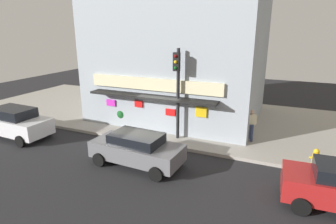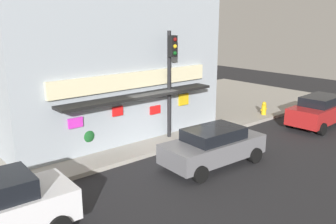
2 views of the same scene
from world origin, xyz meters
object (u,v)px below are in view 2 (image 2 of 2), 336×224
at_px(fire_hydrant, 264,108).
at_px(parked_car_red, 320,110).
at_px(traffic_light, 171,71).
at_px(parked_car_grey, 213,146).
at_px(potted_plant_by_doorway, 86,136).
at_px(trash_can, 168,120).
at_px(pedestrian, 205,101).

xyz_separation_m(fire_hydrant, parked_car_red, (0.86, -2.98, 0.31)).
height_order(traffic_light, parked_car_grey, traffic_light).
xyz_separation_m(traffic_light, parked_car_red, (7.81, -3.41, -2.52)).
bearing_deg(parked_car_grey, fire_hydrant, 21.06).
relative_size(traffic_light, fire_hydrant, 6.41).
bearing_deg(potted_plant_by_doorway, fire_hydrant, -6.36).
bearing_deg(trash_can, parked_car_red, -34.25).
relative_size(trash_can, parked_car_grey, 0.17).
bearing_deg(parked_car_grey, pedestrian, 46.95).
distance_m(trash_can, pedestrian, 2.93).
xyz_separation_m(pedestrian, parked_car_grey, (-4.47, -4.78, -0.34)).
relative_size(traffic_light, potted_plant_by_doorway, 4.24).
bearing_deg(trash_can, fire_hydrant, -15.73).
relative_size(traffic_light, pedestrian, 2.85).
bearing_deg(pedestrian, potted_plant_by_doorway, -175.43).
bearing_deg(parked_car_grey, parked_car_red, -0.35).
bearing_deg(fire_hydrant, parked_car_grey, -158.94).
distance_m(traffic_light, fire_hydrant, 7.51).
distance_m(trash_can, potted_plant_by_doorway, 5.02).
height_order(traffic_light, trash_can, traffic_light).
bearing_deg(pedestrian, parked_car_red, -50.38).
relative_size(potted_plant_by_doorway, parked_car_red, 0.26).
bearing_deg(fire_hydrant, parked_car_red, -73.89).
xyz_separation_m(pedestrian, parked_car_red, (4.00, -4.83, -0.29)).
height_order(potted_plant_by_doorway, parked_car_grey, parked_car_grey).
bearing_deg(potted_plant_by_doorway, traffic_light, -11.22).
relative_size(traffic_light, parked_car_red, 1.11).
relative_size(fire_hydrant, potted_plant_by_doorway, 0.66).
bearing_deg(potted_plant_by_doorway, trash_can, 5.32).
relative_size(trash_can, potted_plant_by_doorway, 0.64).
xyz_separation_m(trash_can, pedestrian, (2.86, 0.16, 0.59)).
bearing_deg(traffic_light, pedestrian, 20.57).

